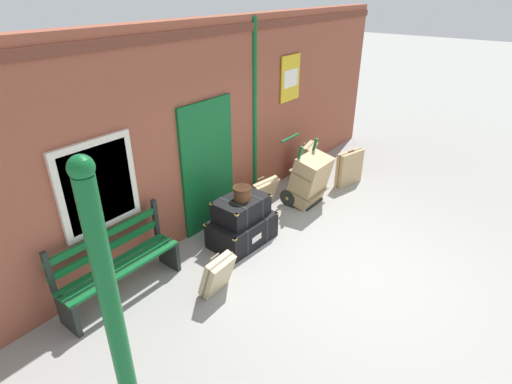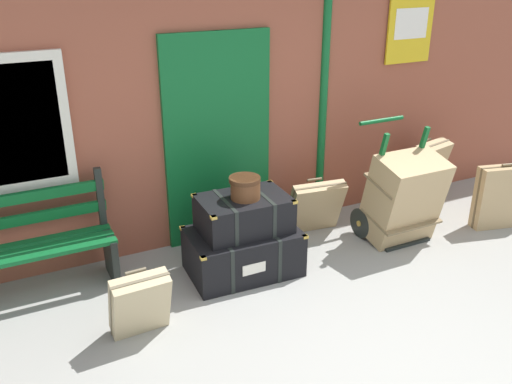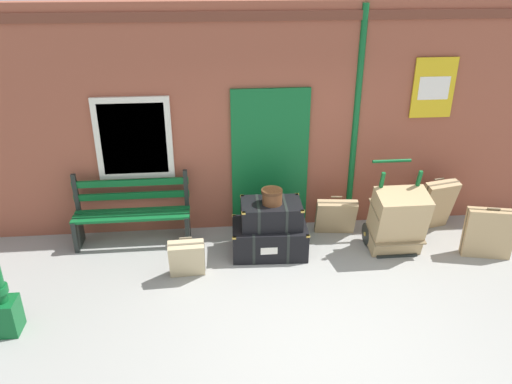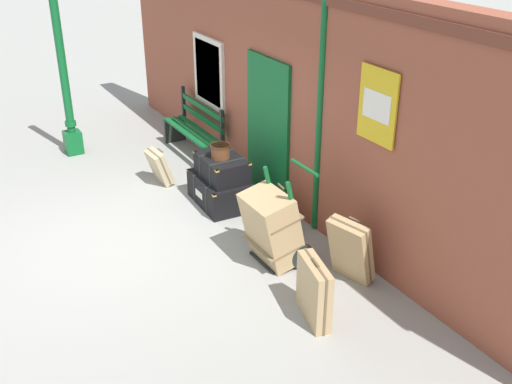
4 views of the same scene
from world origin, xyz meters
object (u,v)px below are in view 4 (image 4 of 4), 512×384
steamer_trunk_base (220,190)px  suitcase_oxblood (314,292)px  lamp_post (67,96)px  suitcase_slate (278,207)px  platform_bench (195,130)px  suitcase_charcoal (351,250)px  round_hatbox (220,150)px  steamer_trunk_middle (222,168)px  porters_trolley (284,238)px  large_brown_trunk (272,227)px  suitcase_beige (159,167)px

steamer_trunk_base → suitcase_oxblood: 2.94m
lamp_post → suitcase_slate: size_ratio=4.50×
platform_bench → suitcase_charcoal: size_ratio=1.98×
round_hatbox → suitcase_slate: size_ratio=0.46×
round_hatbox → suitcase_slate: round_hatbox is taller
steamer_trunk_middle → suitcase_oxblood: 2.92m
porters_trolley → large_brown_trunk: porters_trolley is taller
steamer_trunk_base → large_brown_trunk: size_ratio=1.09×
porters_trolley → suitcase_charcoal: (0.80, 0.40, 0.13)m
large_brown_trunk → suitcase_slate: large_brown_trunk is taller
lamp_post → round_hatbox: bearing=23.7°
lamp_post → platform_bench: 2.23m
lamp_post → steamer_trunk_middle: lamp_post is taller
platform_bench → steamer_trunk_middle: bearing=-13.6°
large_brown_trunk → suitcase_charcoal: bearing=35.8°
round_hatbox → suitcase_beige: size_ratio=0.50×
steamer_trunk_middle → large_brown_trunk: 1.70m
lamp_post → suitcase_charcoal: (5.53, 1.75, -0.64)m
lamp_post → suitcase_beige: bearing=23.7°
platform_bench → suitcase_slate: size_ratio=2.61×
platform_bench → large_brown_trunk: platform_bench is taller
suitcase_slate → platform_bench: bearing=177.7°
porters_trolley → suitcase_charcoal: porters_trolley is taller
lamp_post → suitcase_slate: (4.03, 1.70, -0.73)m
round_hatbox → platform_bench: bearing=165.9°
suitcase_oxblood → suitcase_slate: bearing=158.5°
porters_trolley → suitcase_beige: 2.86m
suitcase_slate → steamer_trunk_base: bearing=-159.8°
suitcase_beige → round_hatbox: bearing=23.8°
suitcase_oxblood → large_brown_trunk: bearing=169.9°
lamp_post → suitcase_slate: bearing=22.9°
platform_bench → porters_trolley: porters_trolley is taller
porters_trolley → suitcase_oxblood: porters_trolley is taller
lamp_post → large_brown_trunk: 4.90m
round_hatbox → lamp_post: bearing=-156.3°
lamp_post → suitcase_oxblood: (5.92, 0.96, -0.69)m
steamer_trunk_middle → suitcase_oxblood: steamer_trunk_middle is taller
round_hatbox → suitcase_oxblood: round_hatbox is taller
platform_bench → suitcase_charcoal: (4.39, -0.07, -0.05)m
platform_bench → suitcase_oxblood: platform_bench is taller
suitcase_oxblood → suitcase_slate: (-1.90, 0.75, -0.04)m
platform_bench → suitcase_slate: (2.89, -0.12, -0.14)m
platform_bench → suitcase_beige: 1.26m
steamer_trunk_base → large_brown_trunk: (1.71, -0.16, 0.27)m
suitcase_beige → suitcase_slate: suitcase_slate is taller
steamer_trunk_base → suitcase_beige: (-1.10, -0.49, 0.07)m
porters_trolley → suitcase_charcoal: size_ratio=1.47×
suitcase_oxblood → suitcase_slate: 2.04m
suitcase_charcoal → suitcase_slate: suitcase_charcoal is taller
round_hatbox → porters_trolley: (1.68, 0.01, -0.58)m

